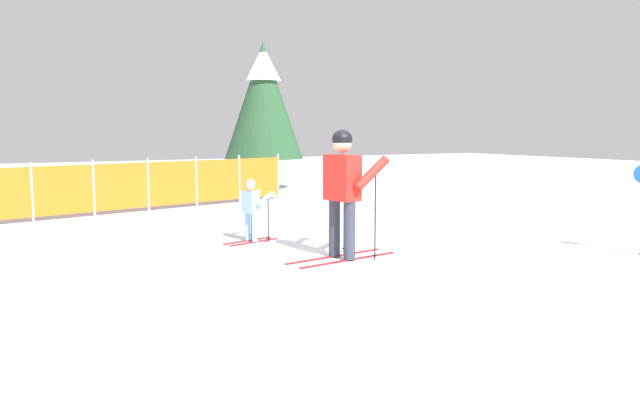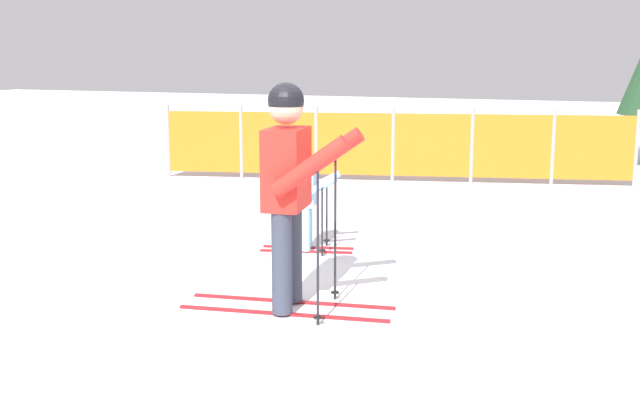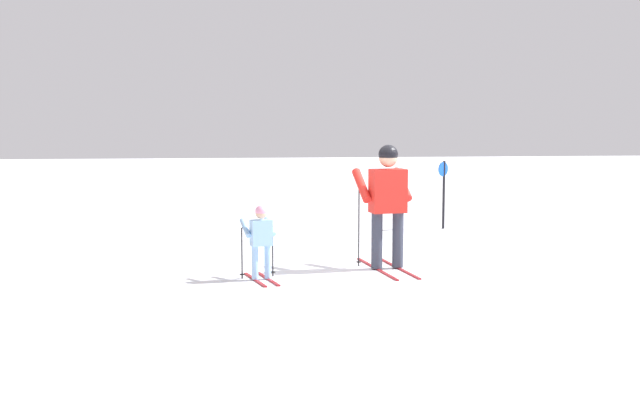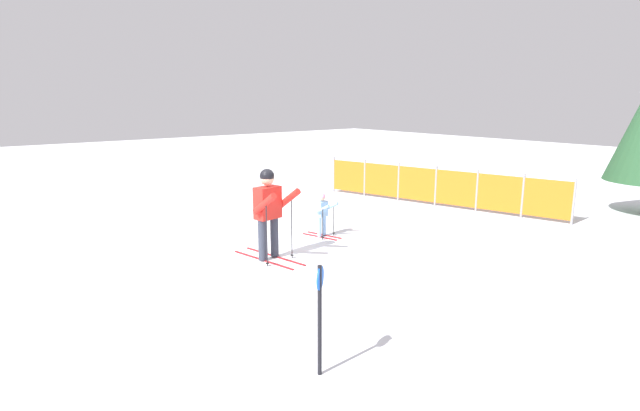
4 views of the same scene
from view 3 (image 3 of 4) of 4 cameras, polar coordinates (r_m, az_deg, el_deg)
The scene contains 4 objects.
ground_plane at distance 11.65m, azimuth 4.12°, elevation -4.66°, with size 60.00×60.00×0.00m, color white.
skier_adult at distance 11.68m, azimuth 4.80°, elevation 0.76°, with size 1.75×0.85×1.82m.
skier_child at distance 10.93m, azimuth -4.24°, elevation -2.22°, with size 0.99×0.53×1.03m.
trail_marker at distance 15.93m, azimuth 8.78°, elevation 1.33°, with size 0.19×0.23×1.34m.
Camera 3 is at (-11.24, 2.03, 2.26)m, focal length 45.00 mm.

